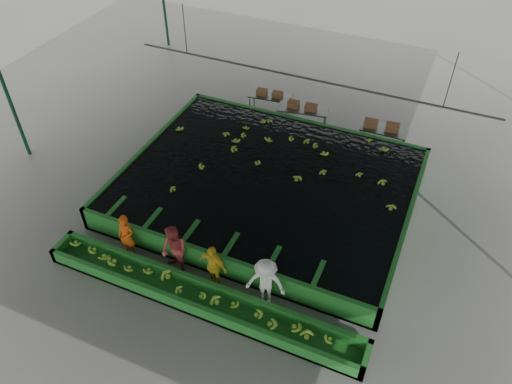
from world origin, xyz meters
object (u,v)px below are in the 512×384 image
at_px(packing_table_right, 382,138).
at_px(worker_d, 265,283).
at_px(sorting_trough, 199,297).
at_px(worker_b, 174,250).
at_px(worker_c, 213,266).
at_px(box_stack_left, 270,96).
at_px(box_stack_right, 381,129).
at_px(packing_table_mid, 302,118).
at_px(flotation_tank, 267,186).
at_px(worker_a, 127,236).
at_px(box_stack_mid, 302,108).
at_px(packing_table_left, 270,104).

bearing_deg(packing_table_right, worker_d, -98.61).
distance_m(sorting_trough, worker_b, 1.60).
xyz_separation_m(worker_c, box_stack_left, (-2.13, 9.48, 0.03)).
height_order(worker_d, box_stack_right, worker_d).
distance_m(sorting_trough, packing_table_mid, 9.75).
bearing_deg(flotation_tank, worker_a, -124.54).
bearing_deg(box_stack_mid, worker_a, -106.23).
bearing_deg(box_stack_left, flotation_tank, -68.25).
height_order(worker_d, packing_table_mid, worker_d).
xyz_separation_m(worker_c, box_stack_right, (2.90, 8.95, 0.03)).
bearing_deg(packing_table_mid, sorting_trough, -88.05).
distance_m(sorting_trough, packing_table_left, 10.51).
bearing_deg(packing_table_left, box_stack_right, -6.29).
distance_m(worker_a, worker_c, 3.02).
height_order(worker_b, packing_table_right, worker_b).
distance_m(sorting_trough, packing_table_right, 10.20).
bearing_deg(worker_c, box_stack_mid, 100.05).
xyz_separation_m(worker_c, packing_table_mid, (-0.39, 8.95, -0.33)).
height_order(sorting_trough, box_stack_right, box_stack_right).
bearing_deg(worker_d, worker_c, 168.82).
height_order(sorting_trough, box_stack_mid, box_stack_mid).
relative_size(flotation_tank, packing_table_left, 5.43).
bearing_deg(worker_a, sorting_trough, -14.30).
bearing_deg(box_stack_left, box_stack_right, -5.97).
bearing_deg(worker_c, sorting_trough, -87.26).
bearing_deg(worker_d, worker_b, 168.82).
bearing_deg(box_stack_right, box_stack_left, 174.03).
bearing_deg(sorting_trough, worker_b, 146.76).
bearing_deg(packing_table_left, worker_b, -85.00).
xyz_separation_m(worker_d, packing_table_mid, (-2.07, 8.95, -0.40)).
relative_size(flotation_tank, box_stack_left, 8.66).
bearing_deg(worker_d, sorting_trough, -166.50).
xyz_separation_m(worker_b, box_stack_left, (-0.84, 9.48, -0.07)).
relative_size(sorting_trough, worker_b, 5.49).
height_order(packing_table_left, box_stack_left, box_stack_left).
xyz_separation_m(worker_d, box_stack_left, (-3.81, 9.48, -0.04)).
bearing_deg(worker_b, box_stack_right, 89.47).
bearing_deg(packing_table_mid, worker_c, -87.48).
bearing_deg(worker_a, worker_d, 0.82).
bearing_deg(flotation_tank, sorting_trough, -90.00).
xyz_separation_m(flotation_tank, packing_table_left, (-2.05, 5.20, -0.03)).
bearing_deg(packing_table_mid, box_stack_mid, -131.15).
distance_m(worker_b, packing_table_left, 9.55).
bearing_deg(packing_table_right, box_stack_left, 173.89).
distance_m(worker_c, packing_table_right, 9.43).
relative_size(worker_d, box_stack_left, 1.52).
xyz_separation_m(worker_b, packing_table_right, (4.31, 8.92, -0.49)).
bearing_deg(flotation_tank, packing_table_right, 56.23).
bearing_deg(worker_b, box_stack_mid, 109.05).
xyz_separation_m(box_stack_left, box_stack_mid, (1.69, -0.57, 0.11)).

